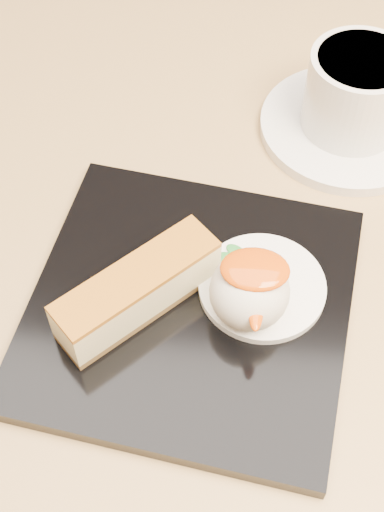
# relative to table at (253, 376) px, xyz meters

# --- Properties ---
(table) EXTENTS (0.80, 0.80, 0.72)m
(table) POSITION_rel_table_xyz_m (0.00, 0.00, 0.00)
(table) COLOR black
(table) RESTS_ON ground
(dessert_plate) EXTENTS (0.25, 0.25, 0.01)m
(dessert_plate) POSITION_rel_table_xyz_m (-0.05, -0.03, 0.16)
(dessert_plate) COLOR black
(dessert_plate) RESTS_ON table
(cheesecake) EXTENTS (0.11, 0.11, 0.04)m
(cheesecake) POSITION_rel_table_xyz_m (-0.09, -0.03, 0.19)
(cheesecake) COLOR brown
(cheesecake) RESTS_ON dessert_plate
(cream_smear) EXTENTS (0.09, 0.09, 0.01)m
(cream_smear) POSITION_rel_table_xyz_m (-0.00, -0.01, 0.17)
(cream_smear) COLOR white
(cream_smear) RESTS_ON dessert_plate
(ice_cream_scoop) EXTENTS (0.05, 0.05, 0.05)m
(ice_cream_scoop) POSITION_rel_table_xyz_m (-0.01, -0.03, 0.19)
(ice_cream_scoop) COLOR white
(ice_cream_scoop) RESTS_ON cream_smear
(mango_sauce) EXTENTS (0.05, 0.03, 0.01)m
(mango_sauce) POSITION_rel_table_xyz_m (-0.01, -0.03, 0.22)
(mango_sauce) COLOR #D74B06
(mango_sauce) RESTS_ON ice_cream_scoop
(mint_sprig) EXTENTS (0.04, 0.03, 0.00)m
(mint_sprig) POSITION_rel_table_xyz_m (-0.03, 0.01, 0.17)
(mint_sprig) COLOR #2B8331
(mint_sprig) RESTS_ON cream_smear
(saucer) EXTENTS (0.15, 0.15, 0.01)m
(saucer) POSITION_rel_table_xyz_m (0.07, 0.16, 0.16)
(saucer) COLOR white
(saucer) RESTS_ON table
(coffee_cup) EXTENTS (0.11, 0.08, 0.07)m
(coffee_cup) POSITION_rel_table_xyz_m (0.07, 0.16, 0.20)
(coffee_cup) COLOR white
(coffee_cup) RESTS_ON saucer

